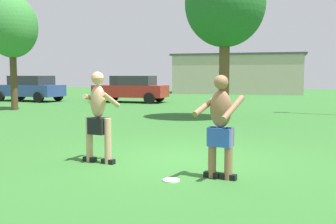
% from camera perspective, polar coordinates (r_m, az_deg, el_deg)
% --- Properties ---
extents(ground_plane, '(80.00, 80.00, 0.00)m').
position_cam_1_polar(ground_plane, '(7.80, 2.43, -6.85)').
color(ground_plane, '#2D6628').
extents(player_with_cap, '(0.70, 0.67, 1.71)m').
position_cam_1_polar(player_with_cap, '(7.56, -9.89, -0.11)').
color(player_with_cap, black).
rests_on(player_with_cap, ground_plane).
extents(player_in_blue, '(0.77, 0.63, 1.64)m').
position_cam_1_polar(player_in_blue, '(6.34, 7.48, -1.81)').
color(player_in_blue, black).
rests_on(player_in_blue, ground_plane).
extents(frisbee, '(0.27, 0.27, 0.03)m').
position_cam_1_polar(frisbee, '(6.31, 0.46, -9.69)').
color(frisbee, white).
rests_on(frisbee, ground_plane).
extents(car_blue_mid_lot, '(4.48, 2.43, 1.58)m').
position_cam_1_polar(car_blue_mid_lot, '(26.34, -19.09, 3.26)').
color(car_blue_mid_lot, '#2D478C').
rests_on(car_blue_mid_lot, ground_plane).
extents(car_red_far_end, '(4.32, 2.06, 1.58)m').
position_cam_1_polar(car_red_far_end, '(23.97, -5.24, 3.35)').
color(car_red_far_end, maroon).
rests_on(car_red_far_end, ground_plane).
extents(outbuilding_behind_lot, '(11.23, 4.41, 3.43)m').
position_cam_1_polar(outbuilding_behind_lot, '(35.66, 9.93, 5.38)').
color(outbuilding_behind_lot, '#B2A893').
rests_on(outbuilding_behind_lot, ground_plane).
extents(tree_right_field, '(2.92, 2.92, 5.79)m').
position_cam_1_polar(tree_right_field, '(15.16, 8.12, 14.87)').
color(tree_right_field, brown).
rests_on(tree_right_field, ground_plane).
extents(tree_behind_players, '(2.34, 2.34, 5.27)m').
position_cam_1_polar(tree_behind_players, '(20.08, -21.34, 11.15)').
color(tree_behind_players, '#4C3823').
rests_on(tree_behind_players, ground_plane).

